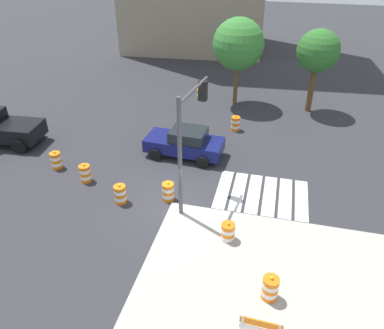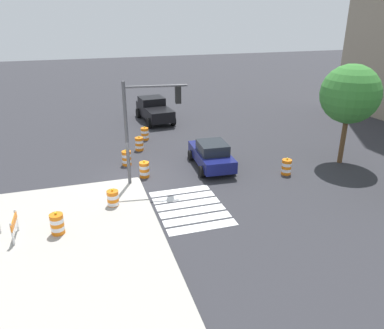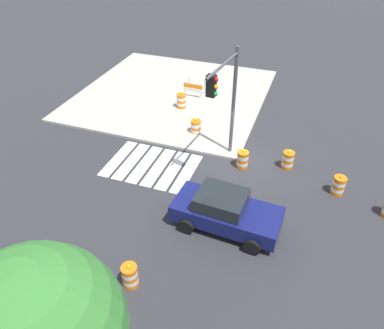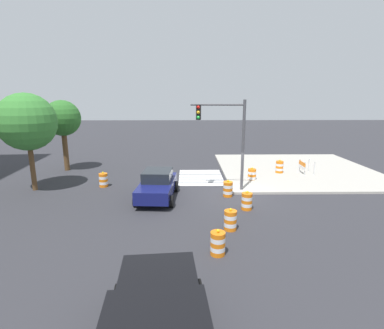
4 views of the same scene
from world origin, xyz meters
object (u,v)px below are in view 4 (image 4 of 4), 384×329
street_tree_streetside_near (27,122)px  traffic_barrel_on_sidewalk (279,167)px  traffic_barrel_crosswalk_end (247,201)px  traffic_barrel_far_curb (228,189)px  street_tree_streetside_mid (62,119)px  traffic_light_pole (225,129)px  traffic_barrel_median_near (230,220)px  sports_car (157,185)px  traffic_barrel_near_corner (252,175)px  traffic_barrel_median_far (103,180)px  traffic_barrel_lane_center (218,243)px  construction_barricade (304,166)px

street_tree_streetside_near → traffic_barrel_on_sidewalk: bearing=-78.0°
traffic_barrel_crosswalk_end → traffic_barrel_far_curb: bearing=18.6°
street_tree_streetside_mid → traffic_light_pole: bearing=-115.1°
traffic_barrel_median_near → street_tree_streetside_mid: (11.16, 11.67, 3.68)m
sports_car → traffic_barrel_median_near: sports_car is taller
traffic_barrel_near_corner → traffic_barrel_on_sidewalk: (1.83, -2.50, 0.15)m
traffic_barrel_crosswalk_end → traffic_barrel_median_far: size_ratio=1.00×
traffic_barrel_lane_center → traffic_barrel_on_sidewalk: traffic_barrel_on_sidewalk is taller
sports_car → traffic_barrel_far_curb: 4.18m
traffic_barrel_median_far → street_tree_streetside_mid: (4.57, 4.22, 3.68)m
construction_barricade → traffic_light_pole: size_ratio=0.24×
traffic_barrel_far_curb → street_tree_streetside_mid: 14.35m
traffic_barrel_median_near → traffic_barrel_lane_center: (-2.10, 0.77, 0.00)m
traffic_barrel_median_near → street_tree_streetside_near: bearing=63.0°
traffic_barrel_median_far → traffic_barrel_far_curb: size_ratio=1.00×
traffic_light_pole → street_tree_streetside_mid: traffic_light_pole is taller
traffic_barrel_median_far → traffic_light_pole: size_ratio=0.19×
street_tree_streetside_near → traffic_barrel_near_corner: bearing=-83.1°
sports_car → traffic_barrel_median_far: (2.32, 3.80, -0.36)m
traffic_barrel_near_corner → traffic_barrel_median_near: bearing=161.2°
traffic_barrel_near_corner → traffic_barrel_crosswalk_end: 5.46m
traffic_barrel_far_curb → traffic_barrel_on_sidewalk: 6.80m
traffic_barrel_near_corner → construction_barricade: bearing=-69.3°
street_tree_streetside_near → traffic_barrel_median_near: bearing=-117.0°
traffic_barrel_lane_center → traffic_barrel_on_sidewalk: bearing=-26.9°
construction_barricade → sports_car: bearing=115.5°
traffic_barrel_crosswalk_end → street_tree_streetside_near: street_tree_streetside_near is taller
traffic_barrel_on_sidewalk → traffic_light_pole: 7.04m
sports_car → traffic_barrel_on_sidewalk: bearing=-59.1°
traffic_barrel_crosswalk_end → street_tree_streetside_mid: street_tree_streetside_mid is taller
traffic_barrel_near_corner → traffic_barrel_far_curb: same height
traffic_light_pole → street_tree_streetside_mid: (5.63, 12.02, 0.23)m
traffic_barrel_crosswalk_end → traffic_barrel_median_near: 2.70m
construction_barricade → street_tree_streetside_mid: 19.00m
street_tree_streetside_near → traffic_barrel_lane_center: bearing=-126.5°
traffic_barrel_crosswalk_end → traffic_barrel_lane_center: (-4.51, 1.98, 0.00)m
traffic_light_pole → street_tree_streetside_near: street_tree_streetside_near is taller
traffic_barrel_far_curb → street_tree_streetside_near: street_tree_streetside_near is taller
traffic_barrel_far_curb → traffic_light_pole: bearing=8.8°
street_tree_streetside_mid → traffic_barrel_lane_center: bearing=-140.6°
street_tree_streetside_near → street_tree_streetside_mid: size_ratio=1.09×
construction_barricade → traffic_barrel_near_corner: bearing=110.7°
traffic_barrel_lane_center → traffic_barrel_median_far: bearing=37.6°
traffic_barrel_median_near → construction_barricade: construction_barricade is taller
sports_car → construction_barricade: 11.72m
traffic_barrel_lane_center → construction_barricade: size_ratio=0.78×
traffic_barrel_lane_center → street_tree_streetside_mid: street_tree_streetside_mid is taller
traffic_barrel_median_near → traffic_light_pole: bearing=-3.6°
traffic_barrel_median_near → construction_barricade: 11.61m
sports_car → traffic_barrel_median_near: (-4.27, -3.66, -0.36)m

